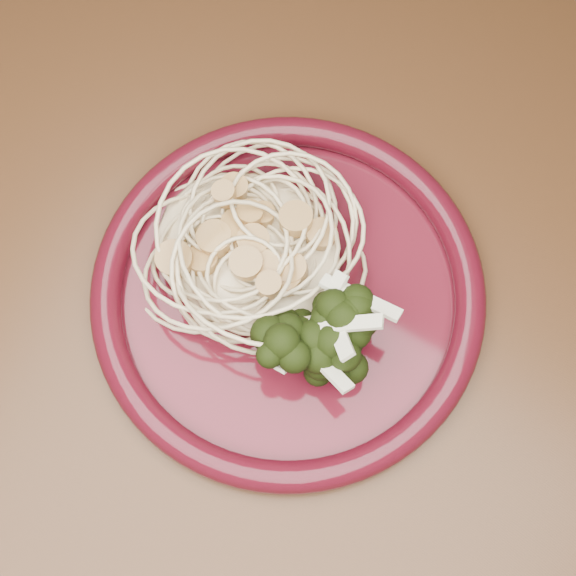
{
  "coord_description": "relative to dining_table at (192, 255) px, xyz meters",
  "views": [
    {
      "loc": [
        0.2,
        -0.18,
        1.31
      ],
      "look_at": [
        0.11,
        -0.02,
        0.77
      ],
      "focal_mm": 50.0,
      "sensor_mm": 36.0,
      "label": 1
    }
  ],
  "objects": [
    {
      "name": "dinner_plate",
      "position": [
        0.11,
        -0.02,
        0.11
      ],
      "size": [
        0.36,
        0.36,
        0.02
      ],
      "rotation": [
        0.0,
        0.0,
        -0.31
      ],
      "color": "#470D17",
      "rests_on": "dining_table"
    },
    {
      "name": "spaghetti_pile",
      "position": [
        0.07,
        -0.01,
        0.12
      ],
      "size": [
        0.17,
        0.16,
        0.03
      ],
      "primitive_type": "ellipsoid",
      "rotation": [
        0.0,
        0.0,
        -0.31
      ],
      "color": "beige",
      "rests_on": "dinner_plate"
    },
    {
      "name": "scallop_cluster",
      "position": [
        0.07,
        -0.01,
        0.16
      ],
      "size": [
        0.16,
        0.16,
        0.04
      ],
      "primitive_type": null,
      "rotation": [
        0.0,
        0.0,
        -0.31
      ],
      "color": "tan",
      "rests_on": "spaghetti_pile"
    },
    {
      "name": "broccoli_pile",
      "position": [
        0.16,
        -0.04,
        0.13
      ],
      "size": [
        0.12,
        0.16,
        0.05
      ],
      "primitive_type": "ellipsoid",
      "rotation": [
        0.0,
        0.0,
        -0.31
      ],
      "color": "black",
      "rests_on": "dinner_plate"
    },
    {
      "name": "onion_garnish",
      "position": [
        0.16,
        -0.04,
        0.16
      ],
      "size": [
        0.08,
        0.1,
        0.05
      ],
      "primitive_type": null,
      "rotation": [
        0.0,
        0.0,
        -0.31
      ],
      "color": "#E6E6C4",
      "rests_on": "broccoli_pile"
    },
    {
      "name": "dining_table",
      "position": [
        0.0,
        0.0,
        0.0
      ],
      "size": [
        1.2,
        0.8,
        0.75
      ],
      "color": "#472814",
      "rests_on": "ground"
    }
  ]
}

